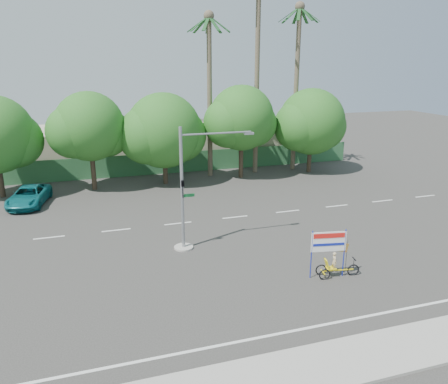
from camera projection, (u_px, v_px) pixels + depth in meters
name	position (u px, v px, depth m)	size (l,w,h in m)	color
ground	(249.00, 273.00, 22.20)	(120.00, 120.00, 0.00)	#33302D
sidewalk_near	(324.00, 366.00, 15.33)	(50.00, 2.40, 0.12)	gray
fence	(169.00, 163.00, 41.52)	(38.00, 0.08, 2.00)	#336B3D
building_left	(59.00, 150.00, 42.45)	(12.00, 8.00, 4.00)	#BBAD94
building_right	(234.00, 142.00, 47.71)	(14.00, 8.00, 3.60)	#BBAD94
tree_left	(89.00, 129.00, 35.12)	(6.66, 5.60, 8.07)	#473828
tree_center	(163.00, 133.00, 37.02)	(7.62, 6.40, 7.85)	#473828
tree_right	(241.00, 120.00, 38.83)	(6.90, 5.80, 8.36)	#473828
tree_far_right	(311.00, 124.00, 41.02)	(7.38, 6.20, 7.94)	#473828
palm_tall	(257.00, 59.00, 39.27)	(3.73, 3.79, 17.45)	#70604C
palm_mid	(297.00, 71.00, 40.74)	(3.73, 3.79, 15.45)	#70604C
palm_short	(209.00, 78.00, 38.44)	(3.73, 3.79, 14.45)	#70604C
traffic_signal	(188.00, 200.00, 24.35)	(4.72, 1.10, 7.00)	gray
trike_billboard	(332.00, 258.00, 21.53)	(2.55, 0.83, 2.54)	black
pickup_truck	(29.00, 196.00, 32.44)	(2.32, 5.02, 1.40)	#106A71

